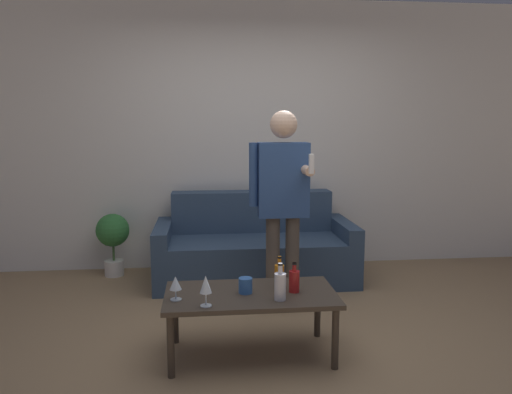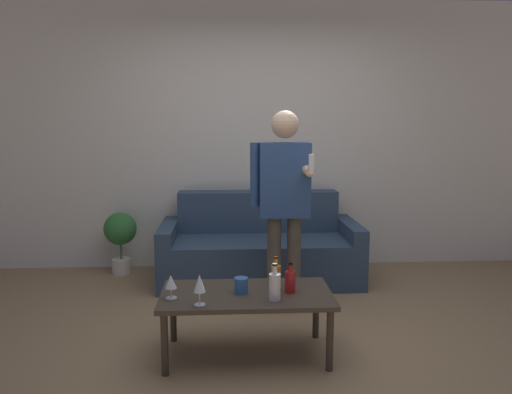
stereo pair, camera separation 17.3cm
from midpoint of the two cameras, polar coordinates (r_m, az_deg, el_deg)
ground_plane at (r=3.47m, az=1.75°, el=-16.91°), size 16.00×16.00×0.00m
wall_back at (r=5.14m, az=-1.26°, el=6.98°), size 8.00×0.06×2.70m
couch at (r=4.80m, az=-1.24°, el=-5.95°), size 1.85×0.85×0.81m
coffee_table at (r=3.24m, az=-2.18°, el=-11.61°), size 1.09×0.57×0.42m
bottle_orange at (r=3.22m, az=2.83°, el=-9.51°), size 0.07×0.07×0.19m
bottle_green at (r=3.29m, az=1.15°, el=-8.96°), size 0.06×0.06×0.21m
bottle_dark at (r=3.07m, az=1.14°, el=-10.09°), size 0.07×0.07×0.23m
wine_glass_near at (r=2.99m, az=-7.45°, el=-9.97°), size 0.07×0.07×0.19m
wine_glass_far at (r=3.12m, az=-10.78°, el=-9.73°), size 0.07×0.07×0.15m
cup_on_table at (r=3.21m, az=-2.78°, el=-10.08°), size 0.09×0.09×0.10m
person_standing_front at (r=3.86m, az=1.76°, el=0.26°), size 0.46×0.41×1.58m
potted_plant at (r=5.07m, az=-16.99°, el=-4.23°), size 0.32×0.32×0.61m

